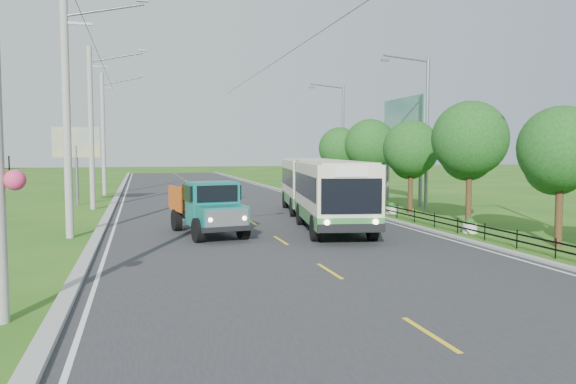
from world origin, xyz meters
name	(u,v)px	position (x,y,z in m)	size (l,w,h in m)	color
ground	(330,272)	(0.00, 0.00, 0.00)	(240.00, 240.00, 0.00)	#225814
road	(228,207)	(0.00, 20.00, 0.01)	(14.00, 120.00, 0.02)	#28282B
curb_left	(111,209)	(-7.20, 20.00, 0.07)	(0.40, 120.00, 0.15)	#9E9E99
curb_right	(333,204)	(7.15, 20.00, 0.05)	(0.30, 120.00, 0.10)	#9E9E99
edge_line_left	(120,210)	(-6.65, 20.00, 0.02)	(0.12, 120.00, 0.00)	silver
edge_line_right	(326,205)	(6.65, 20.00, 0.02)	(0.12, 120.00, 0.00)	silver
centre_dash	(330,271)	(0.00, 0.00, 0.02)	(0.12, 2.20, 0.00)	yellow
railing_right	(382,209)	(8.00, 14.00, 0.30)	(0.04, 40.00, 0.60)	black
pole_near	(68,115)	(-8.26, 9.00, 5.09)	(3.51, 0.32, 10.00)	gray
pole_mid	(92,127)	(-8.26, 21.00, 5.09)	(3.51, 0.32, 10.00)	gray
pole_far	(104,133)	(-8.26, 33.00, 5.09)	(3.51, 0.32, 10.00)	gray
tree_second	(559,153)	(9.86, 2.14, 3.52)	(3.18, 3.26, 5.30)	#382314
tree_third	(469,143)	(9.86, 8.14, 3.99)	(3.60, 3.62, 6.00)	#382314
tree_fourth	(411,152)	(9.86, 14.14, 3.59)	(3.24, 3.31, 5.40)	#382314
tree_fifth	(370,148)	(9.86, 20.14, 3.85)	(3.48, 3.52, 5.80)	#382314
tree_back	(340,151)	(9.86, 26.14, 3.65)	(3.30, 3.36, 5.50)	#382314
streetlight_mid	(424,129)	(10.64, 14.00, 4.90)	(3.02, 0.20, 9.07)	slate
streetlight_far	(341,136)	(10.64, 28.00, 4.90)	(3.02, 0.20, 9.07)	slate
planter_near	(470,227)	(8.60, 6.00, 0.29)	(0.64, 0.64, 0.67)	silver
planter_mid	(391,209)	(8.60, 14.00, 0.29)	(0.64, 0.64, 0.67)	silver
planter_far	(343,198)	(8.60, 22.00, 0.29)	(0.64, 0.64, 0.67)	silver
billboard_left	(76,147)	(-9.50, 24.00, 3.87)	(3.00, 0.20, 5.20)	slate
billboard_right	(404,126)	(12.30, 20.00, 5.34)	(0.24, 6.00, 7.30)	slate
bus	(320,185)	(3.50, 11.75, 1.85)	(5.15, 16.17, 3.08)	#2E7334
dump_truck	(207,204)	(-2.66, 8.43, 1.32)	(2.99, 5.82, 2.33)	#116A65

